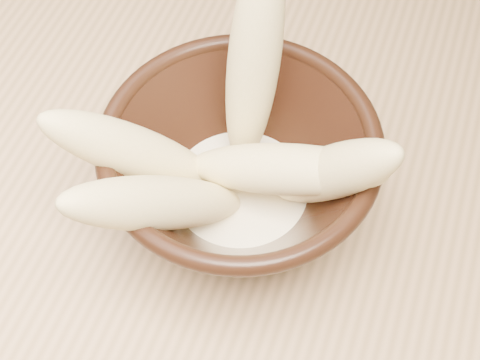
# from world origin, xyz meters

# --- Properties ---
(table) EXTENTS (1.20, 0.80, 0.75)m
(table) POSITION_xyz_m (0.00, 0.00, 0.67)
(table) COLOR tan
(table) RESTS_ON ground
(bowl) EXTENTS (0.23, 0.23, 0.12)m
(bowl) POSITION_xyz_m (0.22, -0.04, 0.82)
(bowl) COLOR black
(bowl) RESTS_ON table
(milk_puddle) EXTENTS (0.13, 0.13, 0.02)m
(milk_puddle) POSITION_xyz_m (0.22, -0.04, 0.79)
(milk_puddle) COLOR #FFF2CD
(milk_puddle) RESTS_ON bowl
(banana_upright) EXTENTS (0.04, 0.09, 0.21)m
(banana_upright) POSITION_xyz_m (0.21, 0.01, 0.90)
(banana_upright) COLOR #E3D186
(banana_upright) RESTS_ON bowl
(banana_left) EXTENTS (0.15, 0.12, 0.15)m
(banana_left) POSITION_xyz_m (0.14, -0.08, 0.86)
(banana_left) COLOR #E3D186
(banana_left) RESTS_ON bowl
(banana_right) EXTENTS (0.13, 0.07, 0.15)m
(banana_right) POSITION_xyz_m (0.30, -0.04, 0.86)
(banana_right) COLOR #E3D186
(banana_right) RESTS_ON bowl
(banana_across) EXTENTS (0.18, 0.05, 0.10)m
(banana_across) POSITION_xyz_m (0.26, -0.05, 0.85)
(banana_across) COLOR #E3D186
(banana_across) RESTS_ON bowl
(banana_front) EXTENTS (0.14, 0.16, 0.16)m
(banana_front) POSITION_xyz_m (0.18, -0.11, 0.86)
(banana_front) COLOR #E3D186
(banana_front) RESTS_ON bowl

